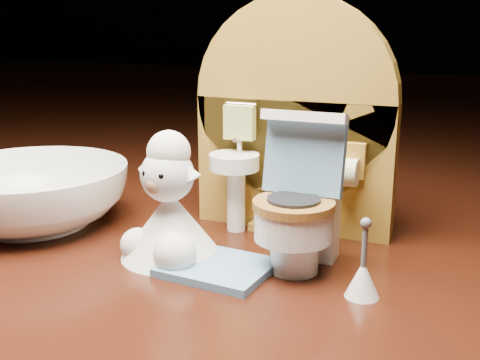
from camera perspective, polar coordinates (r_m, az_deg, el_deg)
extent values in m
cube|color=#3C1609|center=(0.37, 1.61, -15.04)|extent=(2.50, 2.50, 0.10)
cube|color=olive|center=(0.39, 5.10, 1.40)|extent=(0.13, 0.02, 0.09)
cylinder|color=olive|center=(0.38, 5.25, 7.64)|extent=(0.13, 0.02, 0.13)
cube|color=olive|center=(0.40, 4.96, -4.19)|extent=(0.05, 0.04, 0.01)
cylinder|color=white|center=(0.39, -0.37, -1.72)|extent=(0.01, 0.01, 0.04)
cylinder|color=white|center=(0.38, -0.55, 1.74)|extent=(0.03, 0.03, 0.01)
cylinder|color=silver|center=(0.39, -0.04, 3.46)|extent=(0.00, 0.00, 0.01)
cube|color=#BDC466|center=(0.39, -0.04, 5.49)|extent=(0.02, 0.01, 0.02)
cube|color=olive|center=(0.37, 9.96, 1.88)|extent=(0.02, 0.01, 0.02)
cylinder|color=beige|center=(0.37, 9.71, 0.77)|extent=(0.02, 0.02, 0.02)
cylinder|color=white|center=(0.34, 5.17, -6.98)|extent=(0.03, 0.03, 0.02)
cylinder|color=white|center=(0.33, 5.07, -4.12)|extent=(0.04, 0.04, 0.02)
cylinder|color=brown|center=(0.32, 5.11, -2.36)|extent=(0.04, 0.04, 0.00)
cube|color=white|center=(0.35, 6.40, -3.12)|extent=(0.04, 0.02, 0.05)
cube|color=#608BAF|center=(0.33, 6.18, 2.43)|extent=(0.04, 0.02, 0.04)
cube|color=white|center=(0.32, 6.06, 5.99)|extent=(0.05, 0.01, 0.01)
cylinder|color=#8EA439|center=(0.34, 8.18, 2.02)|extent=(0.01, 0.01, 0.01)
cube|color=#608BAF|center=(0.34, -2.16, -8.29)|extent=(0.06, 0.05, 0.00)
cone|color=white|center=(0.31, 11.55, -9.16)|extent=(0.02, 0.02, 0.02)
cylinder|color=#59595B|center=(0.30, 11.73, -6.13)|extent=(0.00, 0.00, 0.02)
sphere|color=#59595B|center=(0.30, 11.85, -4.02)|extent=(0.01, 0.01, 0.01)
cone|color=white|center=(0.35, -6.56, -4.17)|extent=(0.06, 0.06, 0.04)
sphere|color=white|center=(0.34, -6.20, -6.95)|extent=(0.02, 0.02, 0.02)
sphere|color=white|center=(0.36, -9.71, -6.07)|extent=(0.02, 0.02, 0.02)
sphere|color=silver|center=(0.34, -6.91, 0.46)|extent=(0.03, 0.03, 0.03)
sphere|color=#966F47|center=(0.33, -8.01, -0.45)|extent=(0.01, 0.01, 0.01)
sphere|color=white|center=(0.34, -6.78, 2.64)|extent=(0.02, 0.02, 0.02)
cone|color=silver|center=(0.35, -8.56, 1.45)|extent=(0.01, 0.01, 0.01)
cone|color=silver|center=(0.33, -4.81, 0.89)|extent=(0.01, 0.01, 0.01)
sphere|color=black|center=(0.34, -8.94, 0.60)|extent=(0.00, 0.00, 0.00)
sphere|color=black|center=(0.33, -7.45, 0.36)|extent=(0.00, 0.00, 0.00)
imported|color=white|center=(0.43, -19.15, -1.40)|extent=(0.16, 0.16, 0.04)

